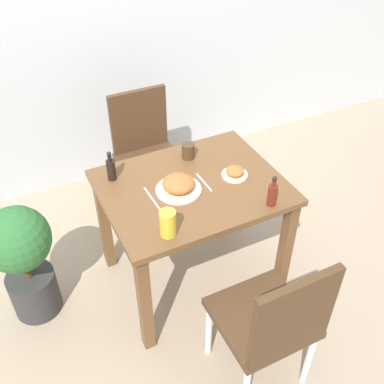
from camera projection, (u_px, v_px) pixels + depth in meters
The scene contains 14 objects.
ground_plane at pixel (192, 275), 2.85m from camera, with size 16.00×16.00×0.00m, color tan.
wall_back at pixel (104, 6), 2.94m from camera, with size 8.00×0.05×2.60m.
dining_table at pixel (192, 202), 2.46m from camera, with size 0.95×0.76×0.73m.
chair_near at pixel (273, 321), 2.00m from camera, with size 0.42×0.42×0.89m.
chair_far at pixel (146, 149), 3.07m from camera, with size 0.42×0.42×0.89m.
food_plate at pixel (178, 185), 2.33m from camera, with size 0.24×0.24×0.08m.
side_plate at pixel (235, 172), 2.43m from camera, with size 0.14×0.14×0.06m.
drink_cup at pixel (188, 151), 2.56m from camera, with size 0.07×0.07×0.09m.
juice_glass at pixel (168, 223), 2.06m from camera, with size 0.08×0.08×0.13m.
sauce_bottle at pixel (111, 169), 2.39m from camera, with size 0.05×0.05×0.18m.
condiment_bottle at pixel (272, 194), 2.22m from camera, with size 0.05×0.05×0.18m.
fork_utensil at pixel (152, 198), 2.30m from camera, with size 0.01×0.20×0.00m.
spoon_utensil at pixel (204, 182), 2.40m from camera, with size 0.01×0.17×0.00m.
potted_plant_left at pixel (23, 257), 2.39m from camera, with size 0.36×0.36×0.74m.
Camera 1 is at (-0.83, -1.68, 2.21)m, focal length 42.00 mm.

